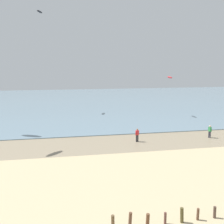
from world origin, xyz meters
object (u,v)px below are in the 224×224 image
person_by_waterline (137,135)px  kite_aloft_3 (170,77)px  person_nearest_camera (210,131)px  kite_aloft_1 (40,12)px

person_by_waterline → kite_aloft_3: kite_aloft_3 is taller
person_nearest_camera → person_by_waterline: 10.00m
kite_aloft_1 → kite_aloft_3: 28.13m
person_by_waterline → kite_aloft_1: kite_aloft_1 is taller
person_by_waterline → kite_aloft_3: bearing=55.5°
person_nearest_camera → person_by_waterline: (-10.00, 0.04, 0.00)m
person_by_waterline → kite_aloft_3: 19.78m
person_nearest_camera → kite_aloft_1: (-22.83, 24.80, 18.84)m
person_nearest_camera → kite_aloft_3: (0.60, 15.47, 6.39)m
kite_aloft_3 → kite_aloft_1: bearing=71.7°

